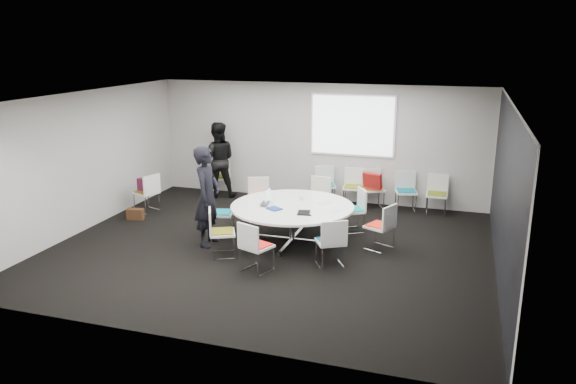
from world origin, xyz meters
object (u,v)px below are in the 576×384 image
(person_back, at_px, (218,160))
(chair_back_b, at_px, (353,195))
(chair_ring_c, at_px, (318,205))
(laptop, at_px, (268,204))
(person_main, at_px, (207,196))
(maroon_bag, at_px, (146,185))
(chair_ring_g, at_px, (256,256))
(chair_ring_h, at_px, (331,251))
(chair_spare_left, at_px, (147,200))
(chair_back_c, at_px, (373,196))
(chair_back_e, at_px, (436,202))
(chair_ring_b, at_px, (352,218))
(brown_bag, at_px, (135,214))
(chair_ring_a, at_px, (380,235))
(chair_ring_d, at_px, (259,206))
(chair_back_d, at_px, (406,199))
(chair_person_back, at_px, (221,184))
(chair_back_a, at_px, (325,192))
(conference_table, at_px, (292,214))
(chair_ring_f, at_px, (222,242))
(cup, at_px, (301,198))
(chair_ring_e, at_px, (221,221))

(person_back, bearing_deg, chair_back_b, 161.12)
(chair_ring_c, height_order, laptop, chair_ring_c)
(person_main, distance_m, maroon_bag, 2.72)
(chair_ring_g, bearing_deg, person_back, 143.70)
(chair_ring_h, xyz_separation_m, chair_spare_left, (-4.70, 1.85, 0.00))
(chair_ring_c, xyz_separation_m, chair_spare_left, (-3.80, -0.75, 0.00))
(chair_back_c, xyz_separation_m, chair_back_e, (1.43, -0.05, 0.00))
(person_back, xyz_separation_m, maroon_bag, (-1.02, -1.66, -0.31))
(chair_ring_c, distance_m, chair_ring_h, 2.76)
(chair_ring_b, bearing_deg, chair_back_b, -20.44)
(brown_bag, bearing_deg, person_back, 66.98)
(chair_ring_a, height_order, chair_ring_c, same)
(person_back, bearing_deg, chair_ring_d, 117.26)
(chair_ring_g, bearing_deg, chair_back_d, 86.57)
(chair_ring_b, xyz_separation_m, chair_person_back, (-3.69, 1.75, 0.00))
(chair_ring_h, bearing_deg, chair_back_c, 58.27)
(chair_person_back, relative_size, person_back, 0.47)
(chair_back_d, xyz_separation_m, maroon_bag, (-5.59, -1.84, 0.34))
(chair_ring_a, distance_m, chair_back_a, 3.09)
(conference_table, relative_size, chair_back_d, 2.67)
(chair_back_e, distance_m, person_back, 5.29)
(person_main, height_order, maroon_bag, person_main)
(chair_back_c, bearing_deg, chair_back_d, 155.30)
(chair_ring_f, distance_m, cup, 1.90)
(chair_ring_h, bearing_deg, brown_bag, 135.03)
(chair_ring_c, relative_size, chair_ring_e, 1.00)
(person_main, bearing_deg, chair_ring_e, -4.96)
(chair_ring_c, xyz_separation_m, maroon_bag, (-3.81, -0.75, 0.34))
(chair_ring_a, distance_m, chair_spare_left, 5.43)
(chair_ring_g, relative_size, chair_back_d, 1.00)
(chair_ring_h, bearing_deg, chair_back_e, 37.12)
(conference_table, height_order, chair_ring_h, chair_ring_h)
(person_back, bearing_deg, maroon_bag, 36.28)
(chair_ring_f, height_order, chair_back_b, same)
(chair_ring_a, relative_size, person_main, 0.46)
(chair_back_b, distance_m, maroon_bag, 4.76)
(chair_back_a, xyz_separation_m, chair_back_d, (1.88, 0.02, 0.00))
(chair_ring_d, height_order, chair_ring_f, same)
(person_back, bearing_deg, chair_ring_b, 134.71)
(chair_ring_d, relative_size, person_main, 0.46)
(chair_ring_b, bearing_deg, chair_spare_left, 59.82)
(person_main, bearing_deg, maroon_bag, 51.51)
(chair_back_c, distance_m, person_main, 4.28)
(conference_table, bearing_deg, cup, 82.48)
(chair_back_b, distance_m, person_main, 4.01)
(chair_ring_b, relative_size, chair_back_b, 1.00)
(chair_ring_h, bearing_deg, chair_back_d, 46.90)
(chair_ring_c, xyz_separation_m, chair_ring_h, (0.90, -2.60, 0.00))
(chair_back_a, bearing_deg, chair_ring_c, 74.94)
(chair_back_c, bearing_deg, chair_ring_f, 36.35)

